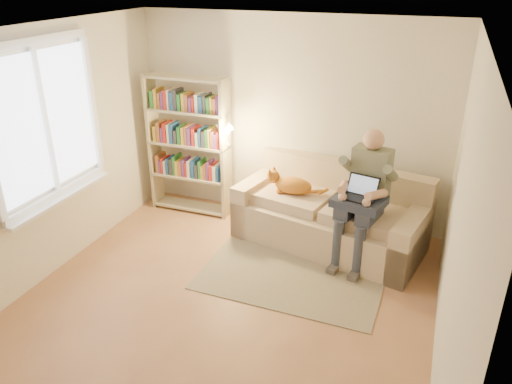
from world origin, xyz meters
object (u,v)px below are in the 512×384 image
at_px(person, 365,190).
at_px(laptop, 361,192).
at_px(bookshelf, 189,139).
at_px(cat, 287,184).
at_px(sofa, 330,217).

height_order(person, laptop, person).
xyz_separation_m(person, bookshelf, (-2.38, 0.46, 0.16)).
xyz_separation_m(person, cat, (-0.95, 0.23, -0.16)).
xyz_separation_m(sofa, cat, (-0.55, -0.03, 0.36)).
distance_m(sofa, cat, 0.66).
relative_size(cat, bookshelf, 0.38).
bearing_deg(laptop, cat, 171.28).
bearing_deg(bookshelf, cat, -9.56).
bearing_deg(bookshelf, laptop, -14.24).
bearing_deg(laptop, sofa, 147.68).
bearing_deg(sofa, cat, -165.20).
height_order(laptop, bookshelf, bookshelf).
height_order(sofa, bookshelf, bookshelf).
xyz_separation_m(person, laptop, (-0.02, -0.13, 0.03)).
bearing_deg(person, bookshelf, -178.88).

